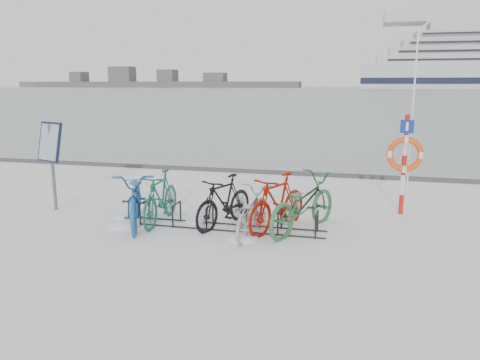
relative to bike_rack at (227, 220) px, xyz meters
name	(u,v)px	position (x,y,z in m)	size (l,w,h in m)	color
ground	(227,228)	(0.00, 0.00, -0.18)	(900.00, 900.00, 0.00)	white
ice_sheet	(352,91)	(0.00, 155.00, -0.17)	(400.00, 298.00, 0.02)	#9BA5AF
quay_edge	(276,172)	(0.00, 5.90, -0.13)	(400.00, 0.25, 0.10)	#3F3F42
bike_rack	(227,220)	(0.00, 0.00, 0.00)	(4.00, 0.48, 0.46)	black
info_board	(50,147)	(-4.23, 0.37, 1.28)	(0.72, 0.46, 2.03)	#595B5E
lifebuoy_station	(405,155)	(3.51, 1.91, 1.17)	(0.78, 0.22, 4.03)	red
shoreline	(149,83)	(-122.02, 260.00, 2.61)	(180.00, 12.00, 9.50)	#4A4A4A
bike_0	(136,196)	(-1.89, -0.16, 0.41)	(0.79, 2.26, 1.19)	#1B518E
bike_1	(161,196)	(-1.46, 0.07, 0.38)	(0.53, 1.87, 1.13)	#16604E
bike_2	(224,200)	(-0.10, 0.17, 0.36)	(0.51, 1.80, 1.08)	black
bike_3	(250,211)	(0.54, -0.25, 0.29)	(0.62, 1.79, 0.94)	#94959B
bike_4	(278,201)	(1.01, 0.16, 0.40)	(0.55, 1.94, 1.17)	#921204
bike_5	(303,202)	(1.50, 0.24, 0.40)	(0.78, 2.23, 1.17)	#31693E
snow_drifts	(194,227)	(-0.67, -0.09, -0.18)	(3.91, 1.81, 0.21)	white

